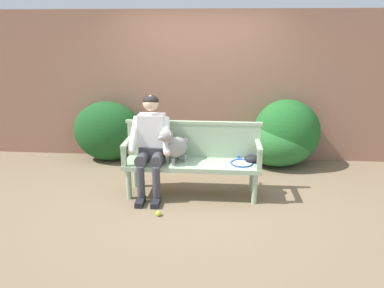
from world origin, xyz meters
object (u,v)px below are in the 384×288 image
Objects in this scene: person_seated at (151,142)px; baseball_glove at (252,159)px; garden_bench at (192,166)px; tennis_ball at (158,213)px; dog_on_bench at (173,145)px; tennis_racket at (241,162)px.

baseball_glove is (1.33, 0.09, -0.22)m from person_seated.
garden_bench is 1.34× the size of person_seated.
baseball_glove is at bearing 31.23° from tennis_ball.
baseball_glove is 3.33× the size of tennis_ball.
dog_on_bench is at bearing -175.98° from baseball_glove.
garden_bench is at bearing -177.19° from baseball_glove.
person_seated reaches higher than garden_bench.
tennis_racket is (0.88, 0.06, -0.23)m from dog_on_bench.
tennis_ball is at bearing -119.87° from garden_bench.
person_seated is at bearing -178.82° from baseball_glove.
tennis_ball is at bearing -147.50° from tennis_racket.
tennis_ball is (-1.15, -0.70, -0.48)m from baseball_glove.
garden_bench is 0.81m from tennis_ball.
person_seated is at bearing 173.91° from dog_on_bench.
tennis_racket is (1.18, 0.03, -0.26)m from person_seated.
tennis_ball is (-0.12, -0.58, -0.67)m from dog_on_bench.
dog_on_bench reaches higher than tennis_ball.
garden_bench is at bearing -178.56° from tennis_racket.
baseball_glove is (1.03, 0.12, -0.19)m from dog_on_bench.
person_seated reaches higher than tennis_racket.
person_seated is at bearing -178.59° from garden_bench.
dog_on_bench reaches higher than tennis_racket.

